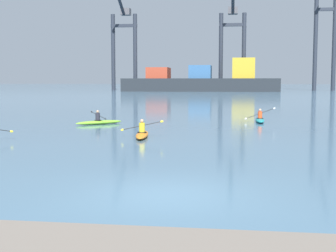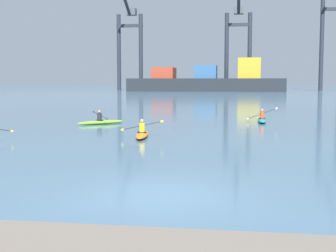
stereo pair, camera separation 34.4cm
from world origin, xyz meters
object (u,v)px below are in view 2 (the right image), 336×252
kayak_lime (101,122)px  kayak_orange (142,134)px  container_barge (208,81)px  gantry_crane_west (129,37)px  gantry_crane_west_mid (238,37)px  gantry_crane_east_mid (332,27)px  kayak_teal (262,120)px

kayak_lime → kayak_orange: same height
container_barge → kayak_orange: bearing=-88.0°
container_barge → gantry_crane_west: (-24.09, 8.39, 13.22)m
gantry_crane_west_mid → gantry_crane_east_mid: 27.30m
gantry_crane_east_mid → kayak_lime: (-35.36, -113.37, -18.15)m
gantry_crane_west → gantry_crane_east_mid: size_ratio=0.90×
gantry_crane_west_mid → kayak_teal: gantry_crane_west_mid is taller
gantry_crane_west_mid → gantry_crane_east_mid: size_ratio=0.87×
container_barge → gantry_crane_east_mid: gantry_crane_east_mid is taller
gantry_crane_west → kayak_orange: size_ratio=9.27×
gantry_crane_east_mid → kayak_orange: gantry_crane_east_mid is taller
kayak_teal → container_barge: bearing=96.0°
gantry_crane_west → gantry_crane_west_mid: bearing=-0.2°
gantry_crane_east_mid → kayak_orange: 125.50m
gantry_crane_west_mid → gantry_crane_east_mid: bearing=10.4°
kayak_teal → kayak_lime: bearing=-163.4°
gantry_crane_east_mid → kayak_lime: bearing=-107.3°
container_barge → gantry_crane_west_mid: (8.04, 8.29, 12.77)m
container_barge → kayak_lime: size_ratio=14.59×
container_barge → gantry_crane_west: bearing=160.8°
kayak_lime → kayak_teal: bearing=16.6°
container_barge → gantry_crane_west: size_ratio=1.33×
kayak_teal → gantry_crane_west: bearing=108.1°
kayak_orange → container_barge: bearing=92.0°
gantry_crane_west → kayak_lime: gantry_crane_west is taller
container_barge → kayak_teal: container_barge is taller
gantry_crane_east_mid → container_barge: bearing=-159.2°
container_barge → gantry_crane_west_mid: bearing=45.9°
gantry_crane_west → gantry_crane_west_mid: 32.13m
gantry_crane_west → gantry_crane_west_mid: size_ratio=1.03×
gantry_crane_west_mid → gantry_crane_west: bearing=179.8°
gantry_crane_west → kayak_orange: gantry_crane_west is taller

